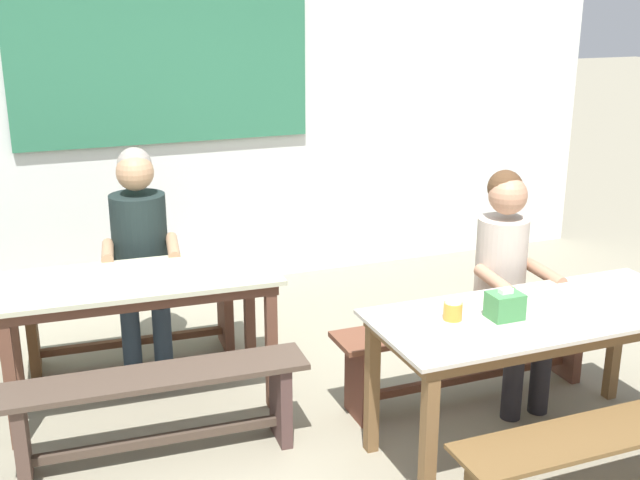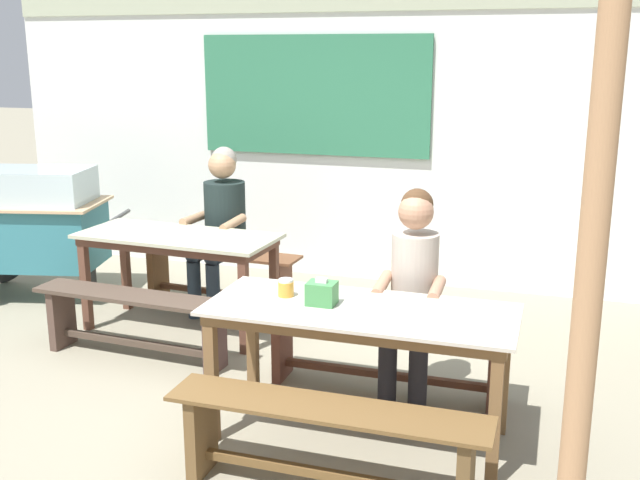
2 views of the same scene
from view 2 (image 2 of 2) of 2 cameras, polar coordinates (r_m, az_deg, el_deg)
The scene contains 14 objects.
ground_plane at distance 4.87m, azimuth -7.15°, elevation -11.45°, with size 40.00×40.00×0.00m, color gray.
backdrop_wall at distance 6.98m, azimuth 1.92°, elevation 8.30°, with size 6.77×0.23×2.63m.
dining_table_far at distance 5.77m, azimuth -10.72°, elevation -0.38°, with size 1.54×0.71×0.76m.
dining_table_near at distance 4.07m, azimuth 3.06°, elevation -6.21°, with size 1.67×0.70×0.76m.
bench_far_back at distance 6.37m, azimuth -7.73°, elevation -2.34°, with size 1.44×0.37×0.47m.
bench_far_front at distance 5.38m, azimuth -13.91°, elevation -5.59°, with size 1.51×0.35×0.47m.
bench_near_back at distance 4.75m, azimuth 4.89°, elevation -7.83°, with size 1.60×0.29×0.47m.
bench_near_front at distance 3.70m, azimuth 0.48°, elevation -14.87°, with size 1.56×0.30×0.47m.
food_cart at distance 6.94m, azimuth -21.29°, elevation 1.32°, with size 1.71×1.05×1.13m.
person_center_facing at distance 6.16m, azimuth -7.53°, elevation 1.69°, with size 0.48×0.58×1.35m.
person_right_near_table at distance 4.51m, azimuth 7.02°, elevation -3.31°, with size 0.40×0.51×1.31m.
tissue_box at distance 4.08m, azimuth 0.13°, elevation -4.05°, with size 0.16×0.13×0.15m.
condiment_jar at distance 4.22m, azimuth -2.60°, elevation -3.64°, with size 0.09×0.09×0.10m.
wooden_support_post at distance 2.78m, azimuth 19.48°, elevation -6.39°, with size 0.10×0.10×2.32m, color tan.
Camera 2 is at (1.90, -3.96, 2.09)m, focal length 42.15 mm.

